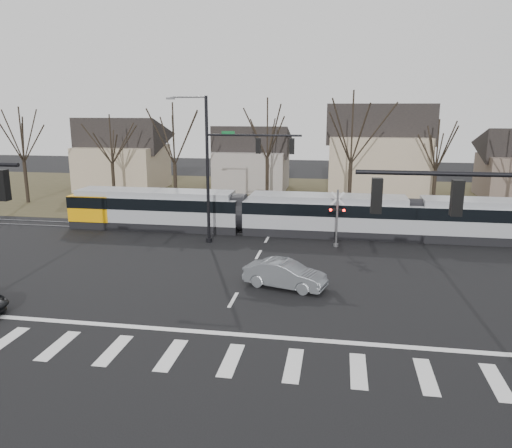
# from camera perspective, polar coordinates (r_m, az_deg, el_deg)

# --- Properties ---
(ground) EXTENTS (140.00, 140.00, 0.00)m
(ground) POSITION_cam_1_polar(r_m,az_deg,el_deg) (23.60, -3.66, -10.44)
(ground) COLOR black
(grass_verge) EXTENTS (140.00, 28.00, 0.01)m
(grass_verge) POSITION_cam_1_polar(r_m,az_deg,el_deg) (54.10, 4.02, 3.16)
(grass_verge) COLOR #38331E
(grass_verge) RESTS_ON ground
(crosswalk) EXTENTS (27.00, 2.60, 0.01)m
(crosswalk) POSITION_cam_1_polar(r_m,az_deg,el_deg) (20.12, -6.32, -14.92)
(crosswalk) COLOR silver
(crosswalk) RESTS_ON ground
(stop_line) EXTENTS (28.00, 0.35, 0.01)m
(stop_line) POSITION_cam_1_polar(r_m,az_deg,el_deg) (22.01, -4.74, -12.28)
(stop_line) COLOR silver
(stop_line) RESTS_ON ground
(lane_dashes) EXTENTS (0.18, 30.00, 0.01)m
(lane_dashes) POSITION_cam_1_polar(r_m,az_deg,el_deg) (38.54, 1.71, -0.96)
(lane_dashes) COLOR silver
(lane_dashes) RESTS_ON ground
(rail_pair) EXTENTS (90.00, 1.52, 0.06)m
(rail_pair) POSITION_cam_1_polar(r_m,az_deg,el_deg) (38.35, 1.67, -1.00)
(rail_pair) COLOR #59595E
(rail_pair) RESTS_ON ground
(tram) EXTENTS (40.10, 2.98, 3.04)m
(tram) POSITION_cam_1_polar(r_m,az_deg,el_deg) (37.85, 7.87, 1.22)
(tram) COLOR gray
(tram) RESTS_ON ground
(sedan) EXTENTS (3.86, 5.24, 1.46)m
(sedan) POSITION_cam_1_polar(r_m,az_deg,el_deg) (26.87, 3.34, -5.76)
(sedan) COLOR slate
(sedan) RESTS_ON ground
(signal_pole_near_right) EXTENTS (6.72, 0.44, 8.00)m
(signal_pole_near_right) POSITION_cam_1_polar(r_m,az_deg,el_deg) (16.44, 27.21, -3.47)
(signal_pole_near_right) COLOR black
(signal_pole_near_right) RESTS_ON ground
(signal_pole_far) EXTENTS (9.28, 0.44, 10.20)m
(signal_pole_far) POSITION_cam_1_polar(r_m,az_deg,el_deg) (34.54, -3.01, 6.97)
(signal_pole_far) COLOR black
(signal_pole_far) RESTS_ON ground
(rail_crossing_signal) EXTENTS (1.08, 0.36, 4.00)m
(rail_crossing_signal) POSITION_cam_1_polar(r_m,az_deg,el_deg) (34.66, 9.23, 0.44)
(rail_crossing_signal) COLOR #59595B
(rail_crossing_signal) RESTS_ON ground
(tree_row) EXTENTS (59.20, 7.20, 10.00)m
(tree_row) POSITION_cam_1_polar(r_m,az_deg,el_deg) (47.33, 5.84, 7.78)
(tree_row) COLOR black
(tree_row) RESTS_ON ground
(house_a) EXTENTS (9.72, 8.64, 8.60)m
(house_a) POSITION_cam_1_polar(r_m,az_deg,el_deg) (60.65, -15.07, 8.09)
(house_a) COLOR tan
(house_a) RESTS_ON ground
(house_b) EXTENTS (8.64, 7.56, 7.65)m
(house_b) POSITION_cam_1_polar(r_m,az_deg,el_deg) (58.16, -0.48, 7.84)
(house_b) COLOR gray
(house_b) RESTS_ON ground
(house_c) EXTENTS (10.80, 8.64, 10.10)m
(house_c) POSITION_cam_1_polar(r_m,az_deg,el_deg) (54.34, 13.81, 8.42)
(house_c) COLOR tan
(house_c) RESTS_ON ground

